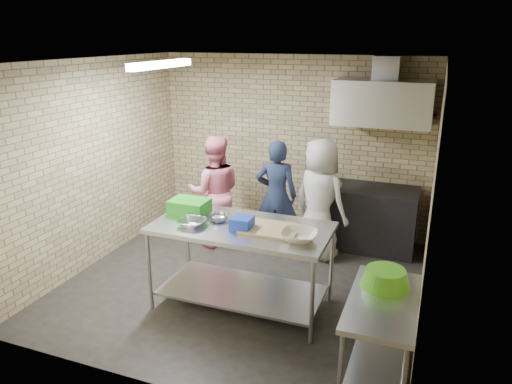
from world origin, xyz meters
TOP-DOWN VIEW (x-y plane):
  - floor at (0.00, 0.00)m, footprint 4.20×4.20m
  - ceiling at (0.00, 0.00)m, footprint 4.20×4.20m
  - back_wall at (0.00, 2.00)m, footprint 4.20×0.06m
  - front_wall at (0.00, -2.00)m, footprint 4.20×0.06m
  - left_wall at (-2.10, 0.00)m, footprint 0.06×4.00m
  - right_wall at (2.10, 0.00)m, footprint 0.06×4.00m
  - prep_table at (0.18, -0.48)m, footprint 1.96×0.98m
  - side_counter at (1.80, -1.10)m, footprint 0.60×1.20m
  - stove at (1.35, 1.65)m, footprint 1.20×0.70m
  - range_hood at (1.35, 1.70)m, footprint 1.30×0.60m
  - hood_duct at (1.35, 1.85)m, footprint 0.35×0.30m
  - wall_shelf at (1.65, 1.89)m, footprint 0.80×0.20m
  - fluorescent_fixture at (-1.00, 0.00)m, footprint 0.10×1.25m
  - green_crate at (-0.52, -0.36)m, footprint 0.44×0.33m
  - blue_tub at (0.23, -0.58)m, footprint 0.22×0.22m
  - cutting_board at (0.53, -0.50)m, footprint 0.60×0.46m
  - mixing_bowl_a at (-0.32, -0.68)m, footprint 0.33×0.33m
  - mixing_bowl_b at (-0.12, -0.43)m, footprint 0.25×0.25m
  - ceramic_bowl at (0.88, -0.63)m, footprint 0.41×0.41m
  - green_basin at (1.78, -0.85)m, footprint 0.46×0.46m
  - bottle_red at (1.40, 1.89)m, footprint 0.07×0.07m
  - bottle_green at (1.80, 1.89)m, footprint 0.06×0.06m
  - man_navy at (0.05, 1.13)m, footprint 0.63×0.46m
  - woman_pink at (-0.82, 0.94)m, footprint 0.98×0.90m
  - woman_white at (0.68, 1.11)m, footprint 0.97×0.83m

SIDE VIEW (x-z plane):
  - floor at x=0.00m, z-range 0.00..0.00m
  - side_counter at x=1.80m, z-range 0.00..0.75m
  - stove at x=1.35m, z-range 0.00..0.90m
  - prep_table at x=0.18m, z-range 0.00..0.98m
  - man_navy at x=0.05m, z-range 0.00..1.61m
  - woman_pink at x=-0.82m, z-range 0.00..1.63m
  - green_basin at x=1.78m, z-range 0.75..0.92m
  - woman_white at x=0.68m, z-range 0.00..1.67m
  - cutting_board at x=0.53m, z-range 0.98..1.01m
  - mixing_bowl_b at x=-0.12m, z-range 0.98..1.05m
  - mixing_bowl_a at x=-0.32m, z-range 0.98..1.05m
  - ceramic_bowl at x=0.88m, z-range 0.98..1.07m
  - blue_tub at x=0.23m, z-range 0.98..1.12m
  - green_crate at x=-0.52m, z-range 0.98..1.15m
  - back_wall at x=0.00m, z-range 0.00..2.70m
  - front_wall at x=0.00m, z-range 0.00..2.70m
  - left_wall at x=-2.10m, z-range 0.00..2.70m
  - right_wall at x=2.10m, z-range 0.00..2.70m
  - wall_shelf at x=1.65m, z-range 1.90..1.94m
  - bottle_green at x=1.80m, z-range 1.94..2.09m
  - bottle_red at x=1.40m, z-range 1.94..2.12m
  - range_hood at x=1.35m, z-range 1.80..2.40m
  - hood_duct at x=1.35m, z-range 2.40..2.70m
  - fluorescent_fixture at x=-1.00m, z-range 2.60..2.68m
  - ceiling at x=0.00m, z-range 2.70..2.70m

